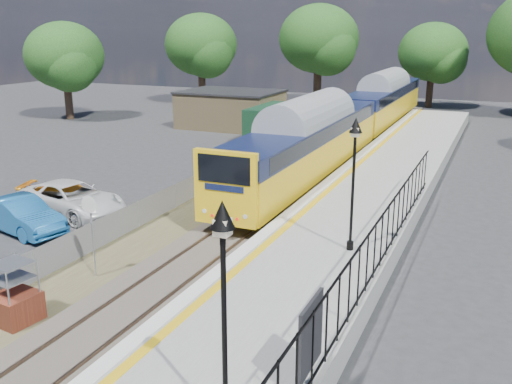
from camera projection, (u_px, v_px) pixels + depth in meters
The scene contains 16 objects.
ground at pixel (120, 321), 16.77m from camera, with size 120.00×120.00×0.00m, color #2D2D30.
track_bed at pixel (244, 219), 25.44m from camera, with size 5.90×80.00×0.29m.
platform at pixel (335, 238), 22.07m from camera, with size 5.00×70.00×0.90m, color gray.
platform_edge at pixel (285, 220), 22.74m from camera, with size 0.90×70.00×0.01m.
victorian_lamp_south at pixel (223, 266), 9.94m from camera, with size 0.44×0.44×4.60m.
victorian_lamp_north at pixel (354, 154), 18.82m from camera, with size 0.44×0.44×4.60m.
palisade_fence at pixel (361, 271), 15.71m from camera, with size 0.12×26.00×2.00m.
wire_fence at pixel (196, 186), 28.78m from camera, with size 0.06×52.00×1.20m.
outbuilding at pixel (239, 111), 48.02m from camera, with size 10.80×10.10×3.12m.
tree_line at pixel (413, 47), 51.36m from camera, with size 56.80×43.80×11.88m.
train at pixel (355, 115), 40.21m from camera, with size 2.82×40.83×3.51m.
brick_plinth at pixel (14, 294), 16.43m from camera, with size 1.33×1.33×1.90m.
speed_sign at pixel (91, 222), 19.09m from camera, with size 0.60×0.10×2.95m.
car_blue at pixel (21, 215), 23.86m from camera, with size 1.58×4.54×1.50m, color #1A5D9D.
car_yellow at pixel (68, 197), 26.82m from camera, with size 1.78×4.39×1.27m, color orange.
car_white at pixel (71, 199), 26.07m from camera, with size 2.52×5.46×1.52m, color white.
Camera 1 is at (9.71, -12.19, 8.30)m, focal length 40.00 mm.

